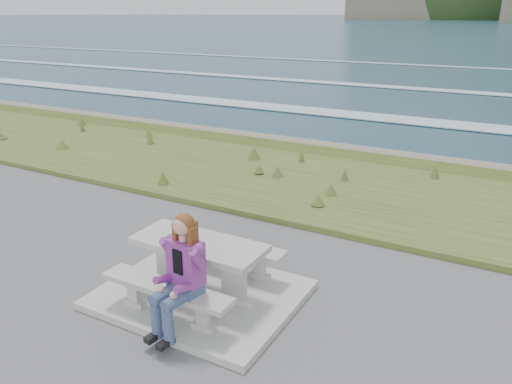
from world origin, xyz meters
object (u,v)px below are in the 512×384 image
(picnic_table, at_px, (199,253))
(bench_landward, at_px, (167,293))
(seated_woman, at_px, (177,291))
(bench_seaward, at_px, (227,248))

(picnic_table, height_order, bench_landward, picnic_table)
(picnic_table, distance_m, seated_woman, 0.88)
(picnic_table, relative_size, bench_landward, 1.00)
(bench_landward, xyz_separation_m, seated_woman, (0.28, -0.14, 0.18))
(picnic_table, height_order, bench_seaward, picnic_table)
(bench_seaward, distance_m, seated_woman, 1.57)
(bench_landward, distance_m, seated_woman, 0.36)
(picnic_table, relative_size, bench_seaward, 1.00)
(bench_landward, bearing_deg, bench_seaward, 90.00)
(picnic_table, xyz_separation_m, bench_landward, (0.00, -0.70, -0.23))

